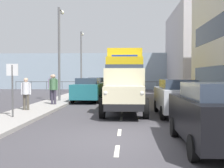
{
  "coord_description": "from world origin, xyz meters",
  "views": [
    {
      "loc": [
        -0.25,
        8.2,
        1.91
      ],
      "look_at": [
        0.68,
        -8.99,
        1.38
      ],
      "focal_mm": 44.69,
      "sensor_mm": 36.0,
      "label": 1
    }
  ],
  "objects_px": {
    "lamp_post_far": "(81,56)",
    "street_sign": "(12,81)",
    "lorry_cargo_yellow": "(125,73)",
    "lamp_post_promenade": "(60,45)",
    "car_silver_kerbside_1": "(176,97)",
    "pedestrian_with_bag": "(26,91)",
    "car_black_kerbside_near": "(216,114)",
    "pedestrian_by_lamp": "(54,87)",
    "car_teal_oppositeside_0": "(88,89)",
    "pedestrian_couple_a": "(52,85)",
    "car_white_oppositeside_1": "(97,86)",
    "truck_vintage_cream": "(124,90)"
  },
  "relations": [
    {
      "from": "lamp_post_far",
      "to": "street_sign",
      "type": "xyz_separation_m",
      "value": [
        -0.02,
        17.95,
        -2.28
      ]
    },
    {
      "from": "lorry_cargo_yellow",
      "to": "lamp_post_promenade",
      "type": "xyz_separation_m",
      "value": [
        4.58,
        2.25,
        1.95
      ]
    },
    {
      "from": "lorry_cargo_yellow",
      "to": "car_silver_kerbside_1",
      "type": "distance_m",
      "value": 8.88
    },
    {
      "from": "pedestrian_with_bag",
      "to": "car_silver_kerbside_1",
      "type": "bearing_deg",
      "value": 175.21
    },
    {
      "from": "car_black_kerbside_near",
      "to": "pedestrian_by_lamp",
      "type": "height_order",
      "value": "pedestrian_by_lamp"
    },
    {
      "from": "car_teal_oppositeside_0",
      "to": "lamp_post_promenade",
      "type": "bearing_deg",
      "value": 19.27
    },
    {
      "from": "pedestrian_couple_a",
      "to": "lamp_post_far",
      "type": "relative_size",
      "value": 0.28
    },
    {
      "from": "car_white_oppositeside_1",
      "to": "pedestrian_by_lamp",
      "type": "distance_m",
      "value": 9.74
    },
    {
      "from": "lamp_post_promenade",
      "to": "street_sign",
      "type": "relative_size",
      "value": 2.9
    },
    {
      "from": "pedestrian_by_lamp",
      "to": "lamp_post_promenade",
      "type": "relative_size",
      "value": 0.28
    },
    {
      "from": "lamp_post_far",
      "to": "truck_vintage_cream",
      "type": "bearing_deg",
      "value": 106.58
    },
    {
      "from": "pedestrian_with_bag",
      "to": "street_sign",
      "type": "height_order",
      "value": "street_sign"
    },
    {
      "from": "lorry_cargo_yellow",
      "to": "car_black_kerbside_near",
      "type": "height_order",
      "value": "lorry_cargo_yellow"
    },
    {
      "from": "car_black_kerbside_near",
      "to": "pedestrian_with_bag",
      "type": "distance_m",
      "value": 9.9
    },
    {
      "from": "car_white_oppositeside_1",
      "to": "pedestrian_by_lamp",
      "type": "height_order",
      "value": "pedestrian_by_lamp"
    },
    {
      "from": "pedestrian_by_lamp",
      "to": "car_silver_kerbside_1",
      "type": "bearing_deg",
      "value": 153.24
    },
    {
      "from": "car_white_oppositeside_1",
      "to": "lamp_post_far",
      "type": "height_order",
      "value": "lamp_post_far"
    },
    {
      "from": "truck_vintage_cream",
      "to": "pedestrian_with_bag",
      "type": "height_order",
      "value": "truck_vintage_cream"
    },
    {
      "from": "car_black_kerbside_near",
      "to": "lorry_cargo_yellow",
      "type": "bearing_deg",
      "value": -80.07
    },
    {
      "from": "pedestrian_with_bag",
      "to": "pedestrian_couple_a",
      "type": "relative_size",
      "value": 0.9
    },
    {
      "from": "lorry_cargo_yellow",
      "to": "pedestrian_with_bag",
      "type": "height_order",
      "value": "lorry_cargo_yellow"
    },
    {
      "from": "car_silver_kerbside_1",
      "to": "pedestrian_with_bag",
      "type": "height_order",
      "value": "pedestrian_with_bag"
    },
    {
      "from": "truck_vintage_cream",
      "to": "pedestrian_couple_a",
      "type": "bearing_deg",
      "value": -48.15
    },
    {
      "from": "lorry_cargo_yellow",
      "to": "pedestrian_by_lamp",
      "type": "distance_m",
      "value": 6.66
    },
    {
      "from": "lorry_cargo_yellow",
      "to": "car_white_oppositeside_1",
      "type": "relative_size",
      "value": 1.79
    },
    {
      "from": "truck_vintage_cream",
      "to": "lorry_cargo_yellow",
      "type": "bearing_deg",
      "value": -89.73
    },
    {
      "from": "car_silver_kerbside_1",
      "to": "pedestrian_couple_a",
      "type": "height_order",
      "value": "pedestrian_couple_a"
    },
    {
      "from": "car_black_kerbside_near",
      "to": "lamp_post_promenade",
      "type": "height_order",
      "value": "lamp_post_promenade"
    },
    {
      "from": "car_black_kerbside_near",
      "to": "pedestrian_with_bag",
      "type": "relative_size",
      "value": 2.5
    },
    {
      "from": "car_silver_kerbside_1",
      "to": "street_sign",
      "type": "height_order",
      "value": "street_sign"
    },
    {
      "from": "pedestrian_couple_a",
      "to": "street_sign",
      "type": "xyz_separation_m",
      "value": [
        -0.45,
        7.86,
        0.46
      ]
    },
    {
      "from": "truck_vintage_cream",
      "to": "car_white_oppositeside_1",
      "type": "bearing_deg",
      "value": -78.01
    },
    {
      "from": "car_black_kerbside_near",
      "to": "car_teal_oppositeside_0",
      "type": "distance_m",
      "value": 13.72
    },
    {
      "from": "pedestrian_couple_a",
      "to": "lamp_post_promenade",
      "type": "relative_size",
      "value": 0.28
    },
    {
      "from": "lorry_cargo_yellow",
      "to": "lamp_post_far",
      "type": "xyz_separation_m",
      "value": [
        4.68,
        -7.7,
        1.89
      ]
    },
    {
      "from": "pedestrian_by_lamp",
      "to": "pedestrian_couple_a",
      "type": "height_order",
      "value": "pedestrian_by_lamp"
    },
    {
      "from": "car_black_kerbside_near",
      "to": "pedestrian_with_bag",
      "type": "xyz_separation_m",
      "value": [
        7.48,
        -6.48,
        0.22
      ]
    },
    {
      "from": "truck_vintage_cream",
      "to": "car_silver_kerbside_1",
      "type": "height_order",
      "value": "truck_vintage_cream"
    },
    {
      "from": "car_white_oppositeside_1",
      "to": "pedestrian_couple_a",
      "type": "bearing_deg",
      "value": 70.62
    },
    {
      "from": "pedestrian_by_lamp",
      "to": "lorry_cargo_yellow",
      "type": "bearing_deg",
      "value": -130.66
    },
    {
      "from": "lorry_cargo_yellow",
      "to": "lamp_post_far",
      "type": "height_order",
      "value": "lamp_post_far"
    },
    {
      "from": "car_black_kerbside_near",
      "to": "pedestrian_by_lamp",
      "type": "bearing_deg",
      "value": -53.75
    },
    {
      "from": "lorry_cargo_yellow",
      "to": "pedestrian_couple_a",
      "type": "height_order",
      "value": "lorry_cargo_yellow"
    },
    {
      "from": "car_white_oppositeside_1",
      "to": "lamp_post_far",
      "type": "distance_m",
      "value": 4.82
    },
    {
      "from": "lorry_cargo_yellow",
      "to": "lamp_post_far",
      "type": "distance_m",
      "value": 9.21
    },
    {
      "from": "car_silver_kerbside_1",
      "to": "car_white_oppositeside_1",
      "type": "relative_size",
      "value": 0.92
    },
    {
      "from": "truck_vintage_cream",
      "to": "lamp_post_far",
      "type": "bearing_deg",
      "value": -73.42
    },
    {
      "from": "truck_vintage_cream",
      "to": "car_black_kerbside_near",
      "type": "xyz_separation_m",
      "value": [
        -2.46,
        6.16,
        -0.28
      ]
    },
    {
      "from": "car_black_kerbside_near",
      "to": "lamp_post_far",
      "type": "height_order",
      "value": "lamp_post_far"
    },
    {
      "from": "truck_vintage_cream",
      "to": "pedestrian_with_bag",
      "type": "distance_m",
      "value": 5.02
    }
  ]
}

